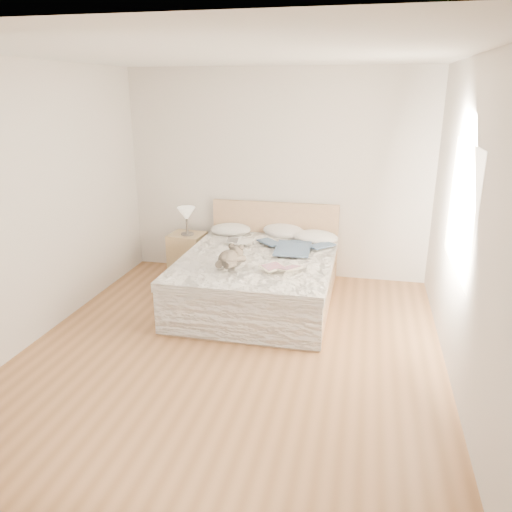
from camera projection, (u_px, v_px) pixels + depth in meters
name	position (u px, v px, depth m)	size (l,w,h in m)	color
floor	(233.00, 349.00, 4.90)	(4.00, 4.50, 0.00)	brown
ceiling	(228.00, 53.00, 4.04)	(4.00, 4.50, 0.00)	silver
wall_back	(276.00, 175.00, 6.55)	(4.00, 0.02, 2.70)	beige
wall_front	(106.00, 325.00, 2.38)	(4.00, 0.02, 2.70)	beige
wall_left	(34.00, 204.00, 4.88)	(0.02, 4.50, 2.70)	beige
wall_right	(468.00, 228.00, 4.05)	(0.02, 4.50, 2.70)	beige
window	(462.00, 208.00, 4.30)	(0.02, 1.30, 1.10)	white
bed	(259.00, 277.00, 5.90)	(1.72, 2.14, 1.00)	tan
nightstand	(188.00, 254.00, 6.84)	(0.45, 0.40, 0.56)	tan
table_lamp	(187.00, 215.00, 6.63)	(0.26, 0.26, 0.38)	#514B45
pillow_left	(231.00, 230.00, 6.67)	(0.54, 0.38, 0.16)	silver
pillow_middle	(284.00, 231.00, 6.59)	(0.60, 0.42, 0.18)	white
pillow_right	(316.00, 237.00, 6.32)	(0.57, 0.40, 0.17)	white
blouse	(293.00, 248.00, 5.91)	(0.64, 0.69, 0.03)	#314765
photo_book	(239.00, 242.00, 6.17)	(0.34, 0.24, 0.03)	white
childrens_book	(281.00, 268.00, 5.25)	(0.37, 0.25, 0.02)	#F5EDC8
teddy_bear	(228.00, 264.00, 5.31)	(0.26, 0.37, 0.20)	brown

